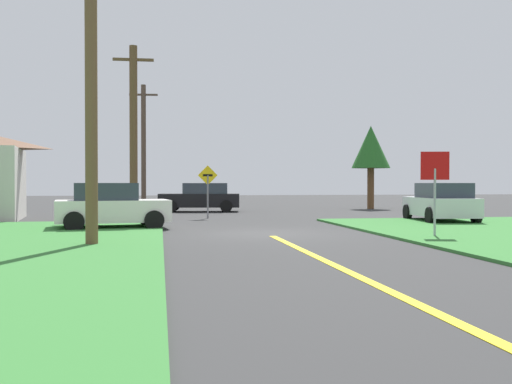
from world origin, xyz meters
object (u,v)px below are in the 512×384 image
at_px(parked_car_near_building, 111,206).
at_px(car_approaching_junction, 201,197).
at_px(stop_sign, 435,177).
at_px(car_on_crossroad, 441,203).
at_px(utility_pole_near, 91,69).
at_px(direction_sign, 208,185).
at_px(oak_tree_left, 371,148).
at_px(utility_pole_mid, 134,131).
at_px(utility_pole_far, 144,145).

relative_size(parked_car_near_building, car_approaching_junction, 0.88).
xyz_separation_m(stop_sign, parked_car_near_building, (-9.64, 5.10, -1.00)).
xyz_separation_m(car_on_crossroad, utility_pole_near, (-13.16, -7.37, 3.68)).
bearing_deg(utility_pole_near, stop_sign, 4.65).
bearing_deg(direction_sign, parked_car_near_building, -124.44).
relative_size(stop_sign, oak_tree_left, 0.48).
bearing_deg(utility_pole_mid, oak_tree_left, 30.93).
xyz_separation_m(parked_car_near_building, utility_pole_mid, (0.54, 5.60, 3.15)).
xyz_separation_m(utility_pole_near, direction_sign, (3.86, 11.51, -2.97)).
relative_size(stop_sign, utility_pole_far, 0.32).
relative_size(car_on_crossroad, direction_sign, 1.77).
bearing_deg(car_on_crossroad, utility_pole_near, 125.09).
distance_m(utility_pole_mid, oak_tree_left, 16.65).
xyz_separation_m(utility_pole_far, direction_sign, (3.19, -11.47, -2.56)).
distance_m(stop_sign, car_on_crossroad, 7.53).
bearing_deg(utility_pole_near, utility_pole_mid, 87.31).
bearing_deg(car_on_crossroad, oak_tree_left, -1.63).
relative_size(car_approaching_junction, utility_pole_far, 0.59).
relative_size(car_on_crossroad, oak_tree_left, 0.82).
bearing_deg(stop_sign, utility_pole_mid, -36.81).
xyz_separation_m(utility_pole_near, oak_tree_left, (14.82, 20.05, -0.65)).
bearing_deg(oak_tree_left, direction_sign, -142.10).
bearing_deg(stop_sign, utility_pole_far, -55.16).
distance_m(utility_pole_far, direction_sign, 12.18).
distance_m(utility_pole_far, oak_tree_left, 14.46).
height_order(utility_pole_mid, direction_sign, utility_pole_mid).
distance_m(car_approaching_junction, utility_pole_near, 18.83).
bearing_deg(utility_pole_far, utility_pole_near, -91.66).
xyz_separation_m(stop_sign, direction_sign, (-5.79, 10.73, -0.29)).
xyz_separation_m(car_approaching_junction, utility_pole_near, (-4.00, -18.03, 3.68)).
bearing_deg(car_on_crossroad, utility_pole_far, 44.52).
bearing_deg(direction_sign, utility_pole_far, 105.55).
height_order(stop_sign, utility_pole_far, utility_pole_far).
distance_m(car_on_crossroad, utility_pole_near, 15.52).
distance_m(car_approaching_junction, utility_pole_mid, 8.04).
relative_size(utility_pole_mid, utility_pole_far, 0.98).
relative_size(stop_sign, utility_pole_near, 0.29).
xyz_separation_m(car_on_crossroad, direction_sign, (-9.30, 4.14, 0.70)).
bearing_deg(direction_sign, stop_sign, -61.66).
height_order(stop_sign, direction_sign, stop_sign).
xyz_separation_m(car_approaching_junction, oak_tree_left, (10.82, 2.02, 3.02)).
bearing_deg(utility_pole_near, utility_pole_far, 88.34).
height_order(utility_pole_far, oak_tree_left, utility_pole_far).
bearing_deg(utility_pole_far, oak_tree_left, -11.70).
relative_size(parked_car_near_building, car_on_crossroad, 0.95).
xyz_separation_m(utility_pole_mid, utility_pole_far, (0.13, 11.49, 0.11)).
xyz_separation_m(car_approaching_junction, car_on_crossroad, (9.16, -10.66, -0.00)).
relative_size(stop_sign, car_on_crossroad, 0.59).
xyz_separation_m(car_on_crossroad, utility_pole_far, (-12.49, 15.61, 3.26)).
height_order(car_approaching_junction, direction_sign, direction_sign).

